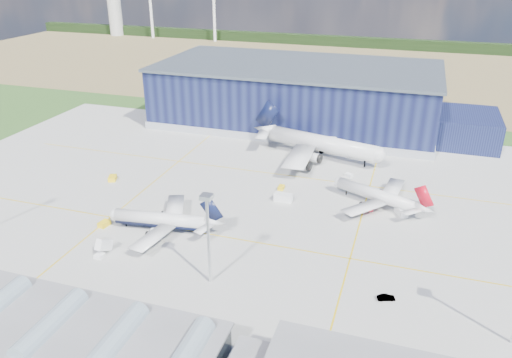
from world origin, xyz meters
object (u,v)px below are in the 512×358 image
(hangar, at_px, (303,97))
(airliner_red, at_px, (377,189))
(gse_tug_a, at_px, (113,178))
(airliner_widebody, at_px, (322,135))
(gse_cart_b, at_px, (349,175))
(gse_tug_b, at_px, (104,224))
(airliner_navy, at_px, (160,213))
(light_mast_center, at_px, (208,225))
(gse_tug_c, at_px, (281,188))
(airstair, at_px, (104,248))
(gse_cart_a, at_px, (157,230))
(car_b, at_px, (386,298))
(gse_van_a, at_px, (283,198))
(gse_van_b, at_px, (401,211))

(hangar, xyz_separation_m, airliner_red, (40.23, -72.80, -6.15))
(airliner_red, xyz_separation_m, gse_tug_a, (-87.01, -9.25, -4.66))
(airliner_widebody, height_order, gse_cart_b, airliner_widebody)
(gse_tug_b, bearing_deg, airliner_navy, 19.53)
(hangar, relative_size, airliner_red, 4.33)
(light_mast_center, distance_m, gse_tug_c, 55.79)
(hangar, bearing_deg, airstair, -101.03)
(airliner_red, bearing_deg, airstair, 61.03)
(hangar, relative_size, gse_tug_c, 51.35)
(airliner_widebody, bearing_deg, airliner_red, -40.11)
(airliner_red, height_order, airstair, airliner_red)
(airliner_navy, bearing_deg, airliner_red, -155.53)
(gse_tug_a, xyz_separation_m, gse_cart_a, (30.79, -25.96, -0.16))
(airstair, bearing_deg, gse_tug_c, 63.04)
(airliner_red, bearing_deg, gse_cart_b, -36.15)
(gse_cart_b, distance_m, car_b, 67.14)
(light_mast_center, distance_m, gse_cart_b, 75.55)
(light_mast_center, distance_m, gse_tug_b, 44.20)
(gse_tug_a, height_order, gse_tug_b, gse_tug_a)
(gse_tug_b, bearing_deg, hangar, 83.16)
(airliner_navy, bearing_deg, light_mast_center, 134.05)
(gse_tug_a, bearing_deg, light_mast_center, -60.00)
(gse_van_a, height_order, airstair, airstair)
(gse_cart_b, relative_size, car_b, 0.67)
(hangar, relative_size, gse_van_b, 29.27)
(airstair, bearing_deg, car_b, 8.76)
(gse_cart_a, xyz_separation_m, gse_tug_c, (25.74, 36.93, -0.03))
(airliner_red, relative_size, gse_van_b, 6.76)
(gse_tug_b, xyz_separation_m, car_b, (78.92, -9.05, -0.06))
(gse_van_a, height_order, gse_cart_b, gse_van_a)
(airliner_widebody, relative_size, gse_cart_b, 20.57)
(airliner_navy, distance_m, gse_tug_c, 43.81)
(gse_cart_b, distance_m, airstair, 85.82)
(airliner_red, bearing_deg, hangar, -37.39)
(light_mast_center, height_order, gse_cart_a, light_mast_center)
(gse_tug_a, relative_size, gse_van_a, 0.68)
(gse_van_b, bearing_deg, airstair, -177.16)
(gse_tug_b, relative_size, car_b, 0.83)
(airliner_red, xyz_separation_m, gse_cart_b, (-10.86, 18.68, -4.88))
(gse_cart_b, bearing_deg, gse_van_a, 175.91)
(hangar, relative_size, light_mast_center, 6.30)
(hangar, distance_m, airliner_red, 83.41)
(gse_tug_c, bearing_deg, gse_van_b, -7.70)
(airliner_red, bearing_deg, airliner_widebody, -30.95)
(gse_van_a, bearing_deg, airliner_widebody, -7.43)
(hangar, bearing_deg, car_b, -68.33)
(hangar, height_order, airliner_navy, hangar)
(gse_cart_a, distance_m, gse_van_b, 71.32)
(airliner_widebody, xyz_separation_m, airstair, (-40.50, -81.76, -7.46))
(gse_van_a, relative_size, gse_van_b, 1.14)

